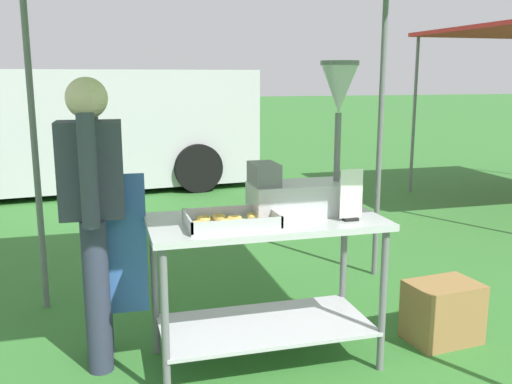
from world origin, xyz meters
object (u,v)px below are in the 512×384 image
(donut_fryer, at_px, (307,167))
(vendor, at_px, (94,209))
(van_silver, at_px, (78,127))
(menu_sign, at_px, (351,198))
(donut_tray, at_px, (230,222))
(donut_cart, at_px, (265,260))
(supply_crate, at_px, (443,312))

(donut_fryer, height_order, vendor, donut_fryer)
(donut_fryer, distance_m, van_silver, 5.84)
(donut_fryer, height_order, menu_sign, donut_fryer)
(donut_tray, height_order, menu_sign, menu_sign)
(menu_sign, bearing_deg, donut_cart, 159.74)
(menu_sign, xyz_separation_m, vendor, (-1.33, 0.40, -0.07))
(donut_cart, distance_m, van_silver, 5.84)
(supply_crate, distance_m, van_silver, 6.23)
(vendor, bearing_deg, donut_fryer, -9.45)
(menu_sign, bearing_deg, van_silver, 105.09)
(menu_sign, bearing_deg, vendor, 163.16)
(menu_sign, relative_size, vendor, 0.17)
(donut_tray, xyz_separation_m, supply_crate, (1.35, 0.07, -0.68))
(vendor, bearing_deg, van_silver, 92.61)
(vendor, bearing_deg, donut_cart, -15.16)
(menu_sign, xyz_separation_m, supply_crate, (0.70, 0.12, -0.78))
(van_silver, bearing_deg, menu_sign, -74.91)
(vendor, relative_size, van_silver, 0.32)
(donut_cart, relative_size, van_silver, 0.25)
(menu_sign, relative_size, supply_crate, 0.62)
(donut_tray, xyz_separation_m, vendor, (-0.68, 0.35, 0.03))
(vendor, height_order, supply_crate, vendor)
(donut_tray, height_order, supply_crate, donut_tray)
(donut_cart, distance_m, supply_crate, 1.21)
(vendor, bearing_deg, supply_crate, -7.87)
(donut_tray, bearing_deg, supply_crate, 2.76)
(vendor, distance_m, van_silver, 5.48)
(donut_fryer, xyz_separation_m, supply_crate, (0.87, -0.09, -0.93))
(donut_fryer, bearing_deg, donut_cart, -168.67)
(donut_fryer, bearing_deg, donut_tray, -162.37)
(donut_fryer, height_order, supply_crate, donut_fryer)
(donut_cart, bearing_deg, donut_tray, -155.64)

